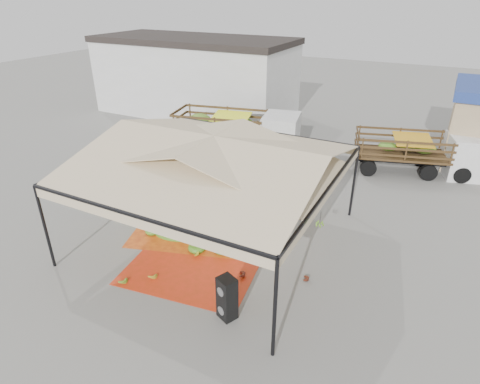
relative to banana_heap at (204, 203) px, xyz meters
The scene contains 17 objects.
ground 1.76m from the banana_heap, 42.08° to the right, with size 90.00×90.00×0.00m, color slate.
canopy_tent 3.13m from the banana_heap, 42.08° to the right, with size 8.10×8.10×4.00m.
building_white 15.75m from the banana_heap, 124.25° to the left, with size 14.30×6.30×5.40m.
tarp_left 0.82m from the banana_heap, 90.27° to the right, with size 4.51×4.30×0.01m, color orange.
tarp_right 2.90m from the banana_heap, 62.17° to the right, with size 4.21×4.43×0.01m, color red.
banana_heap is the anchor object (origin of this frame).
hand_yellow_a 4.11m from the banana_heap, 82.77° to the right, with size 0.44×0.36×0.20m, color #AFA223.
hand_yellow_b 2.74m from the banana_heap, 66.18° to the right, with size 0.47×0.38×0.21m, color gold.
hand_red_a 5.31m from the banana_heap, 21.49° to the right, with size 0.47×0.38×0.21m, color #532713.
hand_red_b 4.08m from the banana_heap, 41.96° to the right, with size 0.50×0.41×0.23m, color maroon.
hand_green 4.73m from the banana_heap, 92.24° to the right, with size 0.47×0.38×0.21m, color #52801A.
hanging_bunches 4.58m from the banana_heap, 39.35° to the right, with size 4.74×0.24×0.20m.
speaker_stack 5.70m from the banana_heap, 51.57° to the right, with size 0.62×0.59×1.35m.
banana_leaves 2.29m from the banana_heap, 157.86° to the left, with size 0.96×1.36×3.70m, color #29761F, non-canonical shape.
vendor 3.53m from the banana_heap, 28.35° to the left, with size 0.71×0.46×1.94m, color gray.
truck_left 7.45m from the banana_heap, 105.71° to the left, with size 7.19×3.71×2.35m.
truck_right 11.46m from the banana_heap, 50.59° to the left, with size 6.25×3.62×2.03m.
Camera 1 is at (6.61, -10.82, 8.34)m, focal length 30.00 mm.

